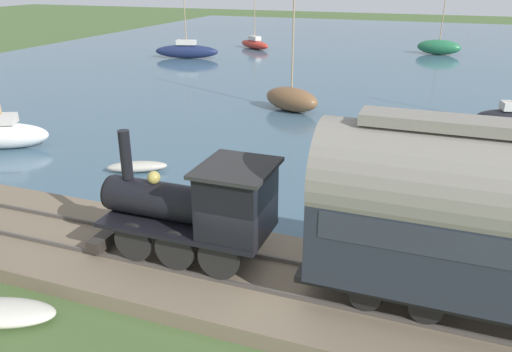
{
  "coord_description": "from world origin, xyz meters",
  "views": [
    {
      "loc": [
        -10.47,
        -3.96,
        7.94
      ],
      "look_at": [
        3.92,
        1.37,
        1.65
      ],
      "focal_mm": 35.0,
      "sensor_mm": 36.0,
      "label": 1
    }
  ],
  "objects_px": {
    "sailboat_green": "(439,47)",
    "rowboat_near_shore": "(137,167)",
    "sailboat_red": "(255,44)",
    "sailboat_navy": "(187,51)",
    "sailboat_white": "(5,134)",
    "sailboat_black": "(510,116)",
    "steam_locomotive": "(200,205)",
    "sailboat_brown": "(291,99)",
    "beached_dinghy": "(0,312)"
  },
  "relations": [
    {
      "from": "sailboat_green",
      "to": "rowboat_near_shore",
      "type": "relative_size",
      "value": 3.68
    },
    {
      "from": "sailboat_red",
      "to": "sailboat_navy",
      "type": "distance_m",
      "value": 9.38
    },
    {
      "from": "sailboat_white",
      "to": "sailboat_black",
      "type": "bearing_deg",
      "value": -85.21
    },
    {
      "from": "rowboat_near_shore",
      "to": "steam_locomotive",
      "type": "bearing_deg",
      "value": -161.9
    },
    {
      "from": "sailboat_brown",
      "to": "rowboat_near_shore",
      "type": "relative_size",
      "value": 3.31
    },
    {
      "from": "sailboat_white",
      "to": "sailboat_brown",
      "type": "bearing_deg",
      "value": -67.97
    },
    {
      "from": "steam_locomotive",
      "to": "sailboat_black",
      "type": "bearing_deg",
      "value": -25.84
    },
    {
      "from": "sailboat_navy",
      "to": "beached_dinghy",
      "type": "bearing_deg",
      "value": -172.66
    },
    {
      "from": "steam_locomotive",
      "to": "sailboat_green",
      "type": "xyz_separation_m",
      "value": [
        45.13,
        -5.0,
        -1.41
      ]
    },
    {
      "from": "sailboat_black",
      "to": "sailboat_red",
      "type": "height_order",
      "value": "sailboat_black"
    },
    {
      "from": "sailboat_red",
      "to": "sailboat_black",
      "type": "bearing_deg",
      "value": -99.42
    },
    {
      "from": "sailboat_white",
      "to": "sailboat_black",
      "type": "xyz_separation_m",
      "value": [
        12.93,
        -23.24,
        -0.21
      ]
    },
    {
      "from": "rowboat_near_shore",
      "to": "sailboat_red",
      "type": "bearing_deg",
      "value": -14.02
    },
    {
      "from": "sailboat_brown",
      "to": "sailboat_red",
      "type": "distance_m",
      "value": 26.93
    },
    {
      "from": "sailboat_green",
      "to": "sailboat_red",
      "type": "bearing_deg",
      "value": 102.37
    },
    {
      "from": "sailboat_white",
      "to": "rowboat_near_shore",
      "type": "distance_m",
      "value": 7.69
    },
    {
      "from": "sailboat_green",
      "to": "sailboat_navy",
      "type": "distance_m",
      "value": 25.83
    },
    {
      "from": "sailboat_red",
      "to": "sailboat_navy",
      "type": "height_order",
      "value": "sailboat_navy"
    },
    {
      "from": "steam_locomotive",
      "to": "sailboat_white",
      "type": "relative_size",
      "value": 0.6
    },
    {
      "from": "steam_locomotive",
      "to": "rowboat_near_shore",
      "type": "relative_size",
      "value": 2.0
    },
    {
      "from": "sailboat_black",
      "to": "sailboat_red",
      "type": "bearing_deg",
      "value": 31.64
    },
    {
      "from": "sailboat_black",
      "to": "sailboat_green",
      "type": "distance_m",
      "value": 25.96
    },
    {
      "from": "sailboat_brown",
      "to": "sailboat_red",
      "type": "bearing_deg",
      "value": 46.15
    },
    {
      "from": "sailboat_white",
      "to": "sailboat_black",
      "type": "height_order",
      "value": "sailboat_white"
    },
    {
      "from": "sailboat_black",
      "to": "rowboat_near_shore",
      "type": "distance_m",
      "value": 20.57
    },
    {
      "from": "steam_locomotive",
      "to": "beached_dinghy",
      "type": "relative_size",
      "value": 1.74
    },
    {
      "from": "sailboat_black",
      "to": "sailboat_brown",
      "type": "distance_m",
      "value": 12.37
    },
    {
      "from": "sailboat_black",
      "to": "sailboat_red",
      "type": "xyz_separation_m",
      "value": [
        22.9,
        23.78,
        0.04
      ]
    },
    {
      "from": "sailboat_white",
      "to": "beached_dinghy",
      "type": "height_order",
      "value": "sailboat_white"
    },
    {
      "from": "sailboat_black",
      "to": "sailboat_red",
      "type": "relative_size",
      "value": 1.04
    },
    {
      "from": "sailboat_red",
      "to": "rowboat_near_shore",
      "type": "bearing_deg",
      "value": -132.78
    },
    {
      "from": "steam_locomotive",
      "to": "sailboat_navy",
      "type": "bearing_deg",
      "value": 28.3
    },
    {
      "from": "rowboat_near_shore",
      "to": "beached_dinghy",
      "type": "relative_size",
      "value": 0.87
    },
    {
      "from": "sailboat_white",
      "to": "sailboat_brown",
      "type": "height_order",
      "value": "sailboat_white"
    },
    {
      "from": "sailboat_red",
      "to": "rowboat_near_shore",
      "type": "relative_size",
      "value": 1.98
    },
    {
      "from": "sailboat_green",
      "to": "beached_dinghy",
      "type": "bearing_deg",
      "value": 174.23
    },
    {
      "from": "sailboat_green",
      "to": "sailboat_navy",
      "type": "height_order",
      "value": "sailboat_green"
    },
    {
      "from": "sailboat_white",
      "to": "beached_dinghy",
      "type": "relative_size",
      "value": 2.88
    },
    {
      "from": "beached_dinghy",
      "to": "sailboat_red",
      "type": "bearing_deg",
      "value": 12.87
    },
    {
      "from": "sailboat_brown",
      "to": "sailboat_green",
      "type": "height_order",
      "value": "sailboat_green"
    },
    {
      "from": "sailboat_white",
      "to": "sailboat_black",
      "type": "relative_size",
      "value": 1.61
    },
    {
      "from": "sailboat_white",
      "to": "beached_dinghy",
      "type": "bearing_deg",
      "value": -159.79
    },
    {
      "from": "sailboat_green",
      "to": "sailboat_red",
      "type": "height_order",
      "value": "sailboat_green"
    },
    {
      "from": "beached_dinghy",
      "to": "sailboat_black",
      "type": "bearing_deg",
      "value": -29.94
    },
    {
      "from": "sailboat_red",
      "to": "steam_locomotive",
      "type": "bearing_deg",
      "value": -126.88
    },
    {
      "from": "sailboat_white",
      "to": "rowboat_near_shore",
      "type": "relative_size",
      "value": 3.31
    },
    {
      "from": "sailboat_black",
      "to": "sailboat_navy",
      "type": "relative_size",
      "value": 0.83
    },
    {
      "from": "sailboat_red",
      "to": "beached_dinghy",
      "type": "height_order",
      "value": "sailboat_red"
    },
    {
      "from": "sailboat_green",
      "to": "steam_locomotive",
      "type": "bearing_deg",
      "value": 178.17
    },
    {
      "from": "rowboat_near_shore",
      "to": "beached_dinghy",
      "type": "height_order",
      "value": "rowboat_near_shore"
    }
  ]
}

